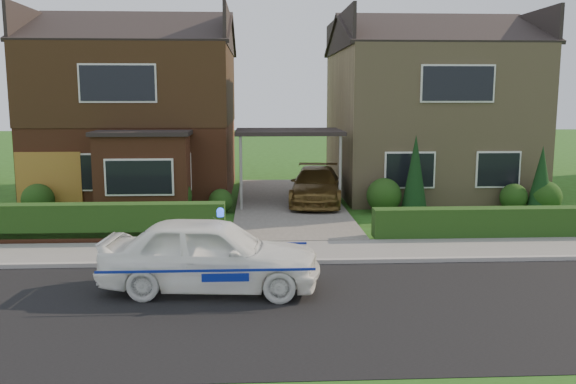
{
  "coord_description": "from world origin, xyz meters",
  "views": [
    {
      "loc": [
        -1.19,
        -11.02,
        4.0
      ],
      "look_at": [
        -0.42,
        3.5,
        1.69
      ],
      "focal_mm": 38.0,
      "sensor_mm": 36.0,
      "label": 1
    }
  ],
  "objects": [
    {
      "name": "house_left",
      "position": [
        -5.78,
        13.9,
        3.81
      ],
      "size": [
        7.5,
        9.53,
        7.25
      ],
      "color": "brown",
      "rests_on": "ground"
    },
    {
      "name": "house_right",
      "position": [
        5.8,
        13.99,
        3.66
      ],
      "size": [
        7.5,
        8.06,
        7.25
      ],
      "color": "#9D8760",
      "rests_on": "ground"
    },
    {
      "name": "shrub_left_mid",
      "position": [
        -4.0,
        9.3,
        0.66
      ],
      "size": [
        1.32,
        1.32,
        1.32
      ],
      "primitive_type": "sphere",
      "color": "black",
      "rests_on": "ground"
    },
    {
      "name": "conifer_a",
      "position": [
        4.2,
        9.2,
        1.3
      ],
      "size": [
        0.9,
        0.9,
        2.6
      ],
      "primitive_type": "cone",
      "color": "black",
      "rests_on": "ground"
    },
    {
      "name": "potted_plant_b",
      "position": [
        -3.26,
        6.16,
        0.42
      ],
      "size": [
        0.58,
        0.54,
        0.85
      ],
      "primitive_type": "imported",
      "rotation": [
        0.0,
        0.0,
        0.45
      ],
      "color": "gray",
      "rests_on": "ground"
    },
    {
      "name": "police_car",
      "position": [
        -2.13,
        1.2,
        0.77
      ],
      "size": [
        4.13,
        4.64,
        1.69
      ],
      "rotation": [
        0.0,
        0.0,
        1.48
      ],
      "color": "white",
      "rests_on": "ground"
    },
    {
      "name": "hedge_right",
      "position": [
        5.8,
        5.35,
        0.0
      ],
      "size": [
        7.5,
        0.55,
        0.8
      ],
      "primitive_type": "cube",
      "color": "black",
      "rests_on": "ground"
    },
    {
      "name": "garage_door",
      "position": [
        -8.25,
        9.96,
        1.05
      ],
      "size": [
        2.2,
        0.1,
        2.1
      ],
      "primitive_type": "cube",
      "color": "olive",
      "rests_on": "ground"
    },
    {
      "name": "shrub_left_far",
      "position": [
        -8.5,
        9.5,
        0.54
      ],
      "size": [
        1.08,
        1.08,
        1.08
      ],
      "primitive_type": "sphere",
      "color": "black",
      "rests_on": "ground"
    },
    {
      "name": "sidewalk",
      "position": [
        0.0,
        4.1,
        0.05
      ],
      "size": [
        60.0,
        2.0,
        0.1
      ],
      "primitive_type": "cube",
      "color": "slate",
      "rests_on": "ground"
    },
    {
      "name": "kerb",
      "position": [
        0.0,
        3.05,
        0.06
      ],
      "size": [
        60.0,
        0.16,
        0.12
      ],
      "primitive_type": "cube",
      "color": "#9E9993",
      "rests_on": "ground"
    },
    {
      "name": "ground",
      "position": [
        0.0,
        0.0,
        0.0
      ],
      "size": [
        120.0,
        120.0,
        0.0
      ],
      "primitive_type": "plane",
      "color": "#214712",
      "rests_on": "ground"
    },
    {
      "name": "carport_link",
      "position": [
        0.0,
        10.95,
        2.66
      ],
      "size": [
        3.8,
        3.0,
        2.77
      ],
      "color": "black",
      "rests_on": "ground"
    },
    {
      "name": "driveway",
      "position": [
        0.0,
        11.0,
        0.06
      ],
      "size": [
        3.8,
        12.0,
        0.12
      ],
      "primitive_type": "cube",
      "color": "#666059",
      "rests_on": "ground"
    },
    {
      "name": "shrub_right_far",
      "position": [
        8.8,
        9.2,
        0.54
      ],
      "size": [
        1.08,
        1.08,
        1.08
      ],
      "primitive_type": "sphere",
      "color": "black",
      "rests_on": "ground"
    },
    {
      "name": "potted_plant_a",
      "position": [
        -6.05,
        9.0,
        0.33
      ],
      "size": [
        0.38,
        0.28,
        0.66
      ],
      "primitive_type": "imported",
      "rotation": [
        0.0,
        0.0,
        0.14
      ],
      "color": "gray",
      "rests_on": "ground"
    },
    {
      "name": "conifer_b",
      "position": [
        8.6,
        9.2,
        1.1
      ],
      "size": [
        0.9,
        0.9,
        2.2
      ],
      "primitive_type": "cone",
      "color": "black",
      "rests_on": "ground"
    },
    {
      "name": "road",
      "position": [
        0.0,
        0.0,
        0.0
      ],
      "size": [
        60.0,
        6.0,
        0.02
      ],
      "primitive_type": "cube",
      "color": "black",
      "rests_on": "ground"
    },
    {
      "name": "shrub_right_mid",
      "position": [
        7.8,
        9.5,
        0.48
      ],
      "size": [
        0.96,
        0.96,
        0.96
      ],
      "primitive_type": "sphere",
      "color": "black",
      "rests_on": "ground"
    },
    {
      "name": "potted_plant_c",
      "position": [
        -4.51,
        6.0,
        0.37
      ],
      "size": [
        0.52,
        0.52,
        0.74
      ],
      "primitive_type": "imported",
      "rotation": [
        0.0,
        0.0,
        1.29
      ],
      "color": "gray",
      "rests_on": "ground"
    },
    {
      "name": "driveway_car",
      "position": [
        1.0,
        10.75,
        0.76
      ],
      "size": [
        2.36,
        4.63,
        1.29
      ],
      "primitive_type": "imported",
      "rotation": [
        0.0,
        0.0,
        -0.13
      ],
      "color": "brown",
      "rests_on": "driveway"
    },
    {
      "name": "dwarf_wall",
      "position": [
        -5.8,
        5.3,
        0.18
      ],
      "size": [
        7.7,
        0.25,
        0.36
      ],
      "primitive_type": "cube",
      "color": "brown",
      "rests_on": "ground"
    },
    {
      "name": "hedge_left",
      "position": [
        -5.8,
        5.45,
        0.0
      ],
      "size": [
        7.5,
        0.55,
        0.9
      ],
      "primitive_type": "cube",
      "color": "black",
      "rests_on": "ground"
    },
    {
      "name": "shrub_right_near",
      "position": [
        3.2,
        9.4,
        0.6
      ],
      "size": [
        1.2,
        1.2,
        1.2
      ],
      "primitive_type": "sphere",
      "color": "black",
      "rests_on": "ground"
    },
    {
      "name": "shrub_left_near",
      "position": [
        -2.4,
        9.6,
        0.42
      ],
      "size": [
        0.84,
        0.84,
        0.84
      ],
      "primitive_type": "sphere",
      "color": "black",
      "rests_on": "ground"
    }
  ]
}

